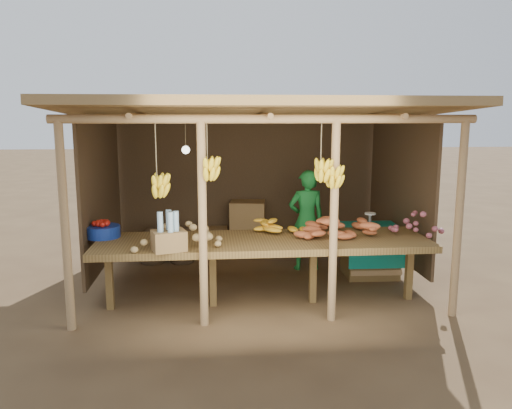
{
  "coord_description": "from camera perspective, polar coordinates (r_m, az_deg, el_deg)",
  "views": [
    {
      "loc": [
        -0.61,
        -6.63,
        2.21
      ],
      "look_at": [
        0.0,
        0.0,
        1.05
      ],
      "focal_mm": 35.0,
      "sensor_mm": 36.0,
      "label": 1
    }
  ],
  "objects": [
    {
      "name": "tarp_crate",
      "position": [
        7.24,
        12.89,
        -4.98
      ],
      "size": [
        0.81,
        0.7,
        0.94
      ],
      "color": "brown",
      "rests_on": "ground"
    },
    {
      "name": "tomato_basin",
      "position": [
        6.24,
        -17.08,
        -2.83
      ],
      "size": [
        0.4,
        0.4,
        0.21
      ],
      "rotation": [
        0.0,
        0.0,
        -0.33
      ],
      "color": "navy",
      "rests_on": "counter"
    },
    {
      "name": "burlap_sacks",
      "position": [
        7.82,
        -10.13,
        -4.49
      ],
      "size": [
        0.94,
        0.49,
        0.67
      ],
      "color": "#483521",
      "rests_on": "ground"
    },
    {
      "name": "stall_structure",
      "position": [
        6.63,
        -0.29,
        7.29
      ],
      "size": [
        4.7,
        3.5,
        2.43
      ],
      "color": "#A78156",
      "rests_on": "ground"
    },
    {
      "name": "counter",
      "position": [
        5.9,
        0.85,
        -4.56
      ],
      "size": [
        3.9,
        1.05,
        0.8
      ],
      "color": "brown",
      "rests_on": "ground"
    },
    {
      "name": "bottle_box",
      "position": [
        5.44,
        -9.93,
        -3.49
      ],
      "size": [
        0.41,
        0.36,
        0.44
      ],
      "color": "olive",
      "rests_on": "counter"
    },
    {
      "name": "banana_pile",
      "position": [
        6.2,
        2.6,
        -1.63
      ],
      "size": [
        0.74,
        0.55,
        0.35
      ],
      "primitive_type": null,
      "rotation": [
        0.0,
        0.0,
        -0.24
      ],
      "color": "gold",
      "rests_on": "counter"
    },
    {
      "name": "sweet_potato_heap",
      "position": [
        6.12,
        9.71,
        -1.86
      ],
      "size": [
        1.17,
        0.87,
        0.36
      ],
      "primitive_type": null,
      "rotation": [
        0.0,
        0.0,
        -0.24
      ],
      "color": "#AF552D",
      "rests_on": "counter"
    },
    {
      "name": "potato_heap",
      "position": [
        5.6,
        -8.78,
        -2.92
      ],
      "size": [
        0.93,
        0.58,
        0.36
      ],
      "primitive_type": null,
      "rotation": [
        0.0,
        0.0,
        -0.03
      ],
      "color": "#A68955",
      "rests_on": "counter"
    },
    {
      "name": "onion_heap",
      "position": [
        6.37,
        18.09,
        -1.79
      ],
      "size": [
        0.85,
        0.7,
        0.35
      ],
      "primitive_type": null,
      "rotation": [
        0.0,
        0.0,
        0.42
      ],
      "color": "#A24F5D",
      "rests_on": "counter"
    },
    {
      "name": "ground",
      "position": [
        7.02,
        -0.0,
        -8.47
      ],
      "size": [
        60.0,
        60.0,
        0.0
      ],
      "primitive_type": "plane",
      "color": "brown",
      "rests_on": "ground"
    },
    {
      "name": "carton_stack",
      "position": [
        8.05,
        -2.38,
        -3.22
      ],
      "size": [
        1.18,
        0.48,
        0.87
      ],
      "color": "olive",
      "rests_on": "ground"
    },
    {
      "name": "vendor",
      "position": [
        7.32,
        5.78,
        -1.79
      ],
      "size": [
        0.57,
        0.4,
        1.47
      ],
      "primitive_type": "imported",
      "rotation": [
        0.0,
        0.0,
        3.24
      ],
      "color": "#1A782F",
      "rests_on": "ground"
    }
  ]
}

